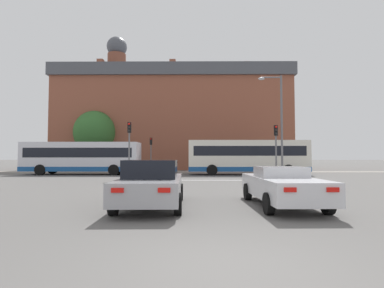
{
  "coord_description": "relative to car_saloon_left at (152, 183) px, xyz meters",
  "views": [
    {
      "loc": [
        -0.55,
        -4.42,
        1.65
      ],
      "look_at": [
        -0.75,
        23.99,
        2.93
      ],
      "focal_mm": 28.0,
      "sensor_mm": 36.0,
      "label": 1
    }
  ],
  "objects": [
    {
      "name": "ground_plane",
      "position": [
        1.97,
        -5.65,
        -0.79
      ],
      "size": [
        400.0,
        400.0,
        0.0
      ],
      "primitive_type": "plane",
      "color": "#605E5B"
    },
    {
      "name": "bus_crossing_trailing",
      "position": [
        -9.42,
        18.78,
        0.88
      ],
      "size": [
        11.04,
        2.72,
        3.1
      ],
      "rotation": [
        0.0,
        0.0,
        1.57
      ],
      "color": "silver",
      "rests_on": "ground_plane"
    },
    {
      "name": "pedestrian_waiting",
      "position": [
        5.83,
        24.84,
        0.28
      ],
      "size": [
        0.42,
        0.26,
        1.8
      ],
      "rotation": [
        0.0,
        0.0,
        6.17
      ],
      "color": "#333851",
      "rests_on": "ground_plane"
    },
    {
      "name": "traffic_light_near_right",
      "position": [
        7.68,
        12.8,
        1.99
      ],
      "size": [
        0.26,
        0.31,
        4.12
      ],
      "color": "slate",
      "rests_on": "ground_plane"
    },
    {
      "name": "car_saloon_left",
      "position": [
        0.0,
        0.0,
        0.0
      ],
      "size": [
        2.14,
        4.96,
        1.56
      ],
      "rotation": [
        0.0,
        0.0,
        0.03
      ],
      "color": "#9E9EA3",
      "rests_on": "ground_plane"
    },
    {
      "name": "bus_crossing_lead",
      "position": [
        6.54,
        18.56,
        0.97
      ],
      "size": [
        11.27,
        2.64,
        3.26
      ],
      "rotation": [
        0.0,
        0.0,
        1.57
      ],
      "color": "silver",
      "rests_on": "ground_plane"
    },
    {
      "name": "tree_by_building",
      "position": [
        -11.36,
        28.1,
        4.1
      ],
      "size": [
        5.24,
        5.24,
        7.64
      ],
      "color": "#4C3823",
      "rests_on": "ground_plane"
    },
    {
      "name": "car_roadster_right",
      "position": [
        4.38,
        0.14,
        -0.1
      ],
      "size": [
        2.02,
        4.94,
        1.33
      ],
      "rotation": [
        0.0,
        0.0,
        0.02
      ],
      "color": "silver",
      "rests_on": "ground_plane"
    },
    {
      "name": "traffic_light_near_left",
      "position": [
        -3.47,
        12.36,
        2.1
      ],
      "size": [
        0.26,
        0.31,
        4.31
      ],
      "color": "slate",
      "rests_on": "ground_plane"
    },
    {
      "name": "brick_civic_building",
      "position": [
        -1.63,
        36.22,
        6.37
      ],
      "size": [
        32.51,
        16.54,
        20.64
      ],
      "color": "brown",
      "rests_on": "ground_plane"
    },
    {
      "name": "far_pavement",
      "position": [
        1.97,
        24.39,
        -0.78
      ],
      "size": [
        69.76,
        2.5,
        0.01
      ],
      "primitive_type": "cube",
      "color": "gray",
      "rests_on": "ground_plane"
    },
    {
      "name": "stop_line_strip",
      "position": [
        1.97,
        11.67,
        -0.78
      ],
      "size": [
        8.78,
        0.3,
        0.01
      ],
      "primitive_type": "cube",
      "color": "silver",
      "rests_on": "ground_plane"
    },
    {
      "name": "traffic_light_far_left",
      "position": [
        -3.48,
        23.75,
        1.85
      ],
      "size": [
        0.26,
        0.31,
        3.89
      ],
      "color": "slate",
      "rests_on": "ground_plane"
    },
    {
      "name": "street_lamp_junction",
      "position": [
        7.84,
        12.73,
        3.99
      ],
      "size": [
        1.85,
        0.36,
        7.96
      ],
      "color": "slate",
      "rests_on": "ground_plane"
    }
  ]
}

